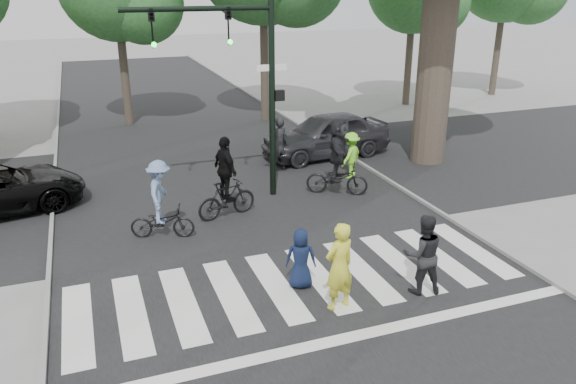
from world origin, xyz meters
name	(u,v)px	position (x,y,z in m)	size (l,w,h in m)	color
ground	(317,306)	(0.00, 0.00, 0.00)	(120.00, 120.00, 0.00)	gray
road_stem	(246,214)	(0.00, 5.00, 0.01)	(10.00, 70.00, 0.01)	black
road_cross	(220,180)	(0.00, 8.00, 0.01)	(70.00, 10.00, 0.01)	black
curb_left	(51,240)	(-5.05, 5.00, 0.05)	(0.10, 70.00, 0.10)	gray
curb_right	(404,190)	(5.05, 5.00, 0.05)	(0.10, 70.00, 0.10)	gray
crosswalk	(304,289)	(0.00, 0.66, 0.01)	(10.00, 3.85, 0.01)	silver
traffic_signal	(243,65)	(0.35, 6.20, 3.90)	(4.45, 0.29, 6.00)	black
pedestrian_woman	(339,266)	(0.37, -0.20, 0.91)	(0.67, 0.44, 1.82)	yellow
pedestrian_child	(301,258)	(-0.02, 0.82, 0.66)	(0.65, 0.42, 1.32)	#0F1936
pedestrian_adult	(423,254)	(2.24, -0.23, 0.86)	(0.84, 0.65, 1.72)	black
cyclist_left	(161,205)	(-2.38, 4.29, 0.88)	(1.69, 1.17, 2.02)	black
cyclist_mid	(226,185)	(-0.54, 5.00, 0.93)	(1.80, 1.13, 2.27)	black
cyclist_right	(338,161)	(3.03, 5.57, 1.05)	(1.93, 1.77, 2.35)	black
car_grey	(326,135)	(4.30, 9.27, 0.81)	(1.91, 4.74, 1.61)	#313036
bystander_hivis	(351,155)	(4.07, 6.77, 0.76)	(0.99, 0.57, 1.53)	#82F12E
bystander_dark	(279,144)	(2.16, 8.38, 0.92)	(0.67, 0.44, 1.83)	black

